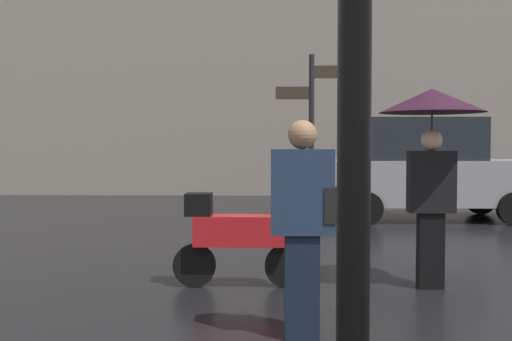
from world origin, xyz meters
name	(u,v)px	position (x,y,z in m)	size (l,w,h in m)	color
pedestrian_with_umbrella	(432,127)	(1.62, 4.11, 1.71)	(1.11, 1.11, 2.12)	black
pedestrian_with_bag	(304,215)	(0.17, 2.38, 0.97)	(0.53, 0.24, 1.72)	black
parked_scooter	(236,235)	(-0.46, 4.12, 0.56)	(1.45, 0.32, 1.23)	black
parked_car_left	(425,169)	(3.10, 10.19, 1.03)	(4.30, 2.00, 2.07)	gray
street_signpost	(312,132)	(0.52, 6.46, 1.72)	(1.08, 0.08, 2.83)	black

